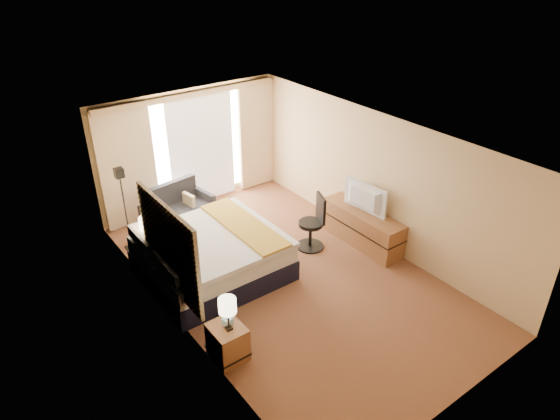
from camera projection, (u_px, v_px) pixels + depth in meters
floor at (287, 275)px, 8.94m from camera, size 4.20×7.00×0.02m
ceiling at (289, 139)px, 7.68m from camera, size 4.20×7.00×0.02m
wall_back at (190, 149)px, 10.77m from camera, size 4.20×0.02×2.60m
wall_front at (468, 329)px, 5.85m from camera, size 4.20×0.02×2.60m
wall_left at (173, 254)px, 7.21m from camera, size 0.02×7.00×2.60m
wall_right at (376, 180)px, 9.40m from camera, size 0.02×7.00×2.60m
headboard at (169, 248)px, 7.39m from camera, size 0.06×1.85×1.50m
nightstand_left at (228, 342)px, 7.09m from camera, size 0.45×0.52×0.55m
nightstand_right at (154, 261)px, 8.85m from camera, size 0.45×0.52×0.55m
media_dresser at (362, 227)px, 9.72m from camera, size 0.50×1.80×0.70m
window at (201, 146)px, 10.87m from camera, size 2.30×0.02×2.30m
curtains at (192, 145)px, 10.63m from camera, size 4.12×0.19×2.56m
bed at (211, 256)px, 8.76m from camera, size 2.30×2.10×1.12m
loveseat at (178, 213)px, 10.36m from camera, size 1.50×0.95×0.88m
floor_lamp at (122, 193)px, 9.14m from camera, size 0.21×0.21×1.70m
desk_chair at (314, 225)px, 9.53m from camera, size 0.55×0.54×1.10m
lamp_left at (227, 306)px, 6.73m from camera, size 0.25×0.25×0.53m
lamp_right at (148, 225)px, 8.44m from camera, size 0.30×0.30×0.64m
tissue_box at (227, 321)px, 6.98m from camera, size 0.15×0.15×0.11m
telephone at (159, 246)px, 8.71m from camera, size 0.20×0.17×0.06m
television at (362, 199)px, 9.40m from camera, size 0.21×1.01×0.58m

